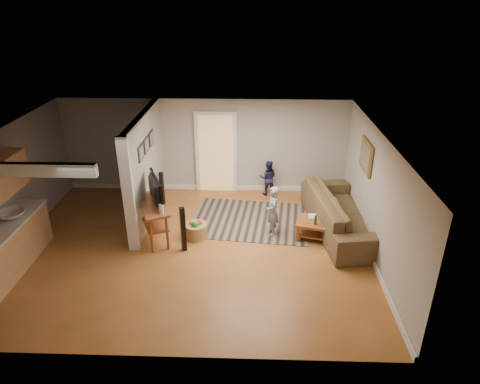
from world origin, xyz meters
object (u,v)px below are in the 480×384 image
coffee_table (322,226)px  tv_console (153,207)px  speaker_left (183,229)px  child (272,233)px  toddler (268,194)px  sofa (340,230)px  speaker_right (162,189)px  toy_basket (196,230)px

coffee_table → tv_console: tv_console is taller
speaker_left → child: size_ratio=0.88×
toddler → sofa: bearing=133.7°
sofa → toddler: toddler is taller
speaker_right → toy_basket: bearing=-44.7°
tv_console → child: 2.70m
coffee_table → tv_console: 3.70m
child → tv_console: bearing=-92.2°
sofa → speaker_left: speaker_left is taller
sofa → coffee_table: (-0.48, -0.41, 0.33)m
coffee_table → speaker_right: 4.11m
sofa → tv_console: size_ratio=2.10×
speaker_right → toddler: 2.82m
child → toddler: 2.05m
speaker_left → toddler: size_ratio=1.05×
toddler → speaker_right: bearing=17.2°
toddler → child: bearing=93.3°
coffee_table → speaker_right: size_ratio=1.32×
child → speaker_left: bearing=-76.1°
sofa → speaker_left: 3.61m
coffee_table → toddler: size_ratio=1.25×
speaker_left → sofa: bearing=-8.3°
tv_console → speaker_right: 1.62m
speaker_left → speaker_right: (-0.85, 2.07, -0.05)m
toy_basket → coffee_table: bearing=0.5°
speaker_left → toddler: speaker_left is taller
tv_console → speaker_right: bearing=71.1°
toy_basket → toddler: toddler is taller
speaker_right → toy_basket: (1.04, -1.54, -0.27)m
child → speaker_right: bearing=-123.8°
speaker_left → speaker_right: bearing=88.4°
sofa → toy_basket: 3.29m
coffee_table → child: (-1.09, 0.19, -0.33)m
coffee_table → speaker_right: (-3.82, 1.52, 0.12)m
coffee_table → speaker_right: bearing=158.3°
tv_console → sofa: bearing=-17.4°
tv_console → speaker_right: size_ratio=1.56×
tv_console → toy_basket: bearing=-21.4°
speaker_left → child: (1.87, 0.74, -0.50)m
sofa → speaker_right: speaker_right is taller
speaker_left → toy_basket: (0.19, 0.53, -0.32)m
speaker_right → toy_basket: speaker_right is taller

